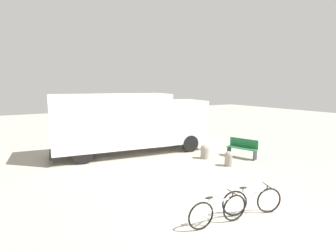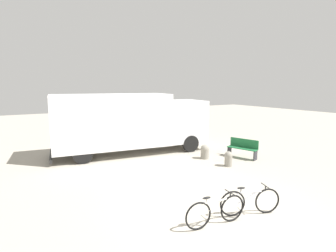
{
  "view_description": "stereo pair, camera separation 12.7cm",
  "coord_description": "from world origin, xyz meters",
  "px_view_note": "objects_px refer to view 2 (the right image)",
  "views": [
    {
      "loc": [
        -4.77,
        -5.2,
        3.38
      ],
      "look_at": [
        1.27,
        4.82,
        1.58
      ],
      "focal_mm": 28.0,
      "sensor_mm": 36.0,
      "label": 1
    },
    {
      "loc": [
        -4.66,
        -5.27,
        3.38
      ],
      "look_at": [
        1.27,
        4.82,
        1.58
      ],
      "focal_mm": 28.0,
      "sensor_mm": 36.0,
      "label": 2
    }
  ],
  "objects_px": {
    "bicycle_near": "(216,211)",
    "bollard_near_bench": "(228,158)",
    "park_bench": "(243,148)",
    "bicycle_middle": "(250,201)",
    "delivery_truck": "(130,121)",
    "bollard_far_bench": "(205,151)"
  },
  "relations": [
    {
      "from": "delivery_truck",
      "to": "bicycle_near",
      "type": "distance_m",
      "value": 7.77
    },
    {
      "from": "delivery_truck",
      "to": "bicycle_near",
      "type": "bearing_deg",
      "value": -89.5
    },
    {
      "from": "delivery_truck",
      "to": "bollard_far_bench",
      "type": "height_order",
      "value": "delivery_truck"
    },
    {
      "from": "bollard_near_bench",
      "to": "bollard_far_bench",
      "type": "height_order",
      "value": "bollard_far_bench"
    },
    {
      "from": "bollard_near_bench",
      "to": "bollard_far_bench",
      "type": "bearing_deg",
      "value": 95.13
    },
    {
      "from": "park_bench",
      "to": "bollard_near_bench",
      "type": "xyz_separation_m",
      "value": [
        -1.53,
        -0.66,
        -0.14
      ]
    },
    {
      "from": "bicycle_near",
      "to": "bicycle_middle",
      "type": "xyz_separation_m",
      "value": [
        1.14,
        -0.04,
        0.0
      ]
    },
    {
      "from": "delivery_truck",
      "to": "bicycle_middle",
      "type": "height_order",
      "value": "delivery_truck"
    },
    {
      "from": "park_bench",
      "to": "bollard_near_bench",
      "type": "distance_m",
      "value": 1.68
    },
    {
      "from": "delivery_truck",
      "to": "bicycle_near",
      "type": "relative_size",
      "value": 4.74
    },
    {
      "from": "park_bench",
      "to": "bicycle_middle",
      "type": "distance_m",
      "value": 5.76
    },
    {
      "from": "delivery_truck",
      "to": "bollard_near_bench",
      "type": "relative_size",
      "value": 12.36
    },
    {
      "from": "bollard_near_bench",
      "to": "bicycle_middle",
      "type": "bearing_deg",
      "value": -125.91
    },
    {
      "from": "bicycle_near",
      "to": "bollard_near_bench",
      "type": "relative_size",
      "value": 2.61
    },
    {
      "from": "bicycle_near",
      "to": "bollard_near_bench",
      "type": "distance_m",
      "value": 4.98
    },
    {
      "from": "park_bench",
      "to": "bollard_near_bench",
      "type": "relative_size",
      "value": 2.28
    },
    {
      "from": "park_bench",
      "to": "bollard_far_bench",
      "type": "distance_m",
      "value": 1.84
    },
    {
      "from": "delivery_truck",
      "to": "park_bench",
      "type": "height_order",
      "value": "delivery_truck"
    },
    {
      "from": "delivery_truck",
      "to": "park_bench",
      "type": "relative_size",
      "value": 5.42
    },
    {
      "from": "park_bench",
      "to": "bicycle_middle",
      "type": "bearing_deg",
      "value": 117.18
    },
    {
      "from": "delivery_truck",
      "to": "park_bench",
      "type": "bearing_deg",
      "value": -32.44
    },
    {
      "from": "bicycle_middle",
      "to": "bollard_near_bench",
      "type": "xyz_separation_m",
      "value": [
        2.5,
        3.45,
        -0.03
      ]
    }
  ]
}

